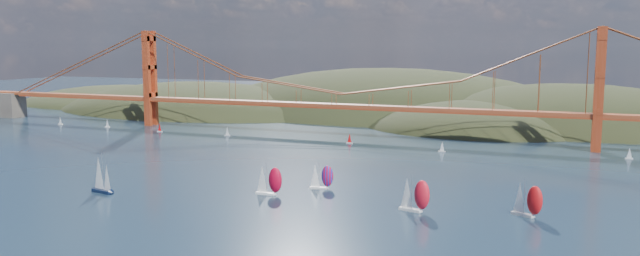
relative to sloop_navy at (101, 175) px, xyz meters
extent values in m
plane|color=black|center=(29.54, -34.59, -5.73)|extent=(1200.00, 1200.00, 0.00)
ellipsoid|color=black|center=(-110.46, 225.41, -16.93)|extent=(240.00, 140.00, 64.00)
ellipsoid|color=black|center=(19.54, 265.41, -22.53)|extent=(300.00, 180.00, 96.00)
ellipsoid|color=black|center=(139.54, 235.41, -19.03)|extent=(220.00, 140.00, 76.00)
ellipsoid|color=black|center=(89.54, 205.41, -14.13)|extent=(140.00, 110.00, 48.00)
ellipsoid|color=black|center=(-200.46, 255.41, -13.43)|extent=(200.00, 140.00, 44.00)
cube|color=#943E1F|center=(29.54, 145.41, 10.27)|extent=(440.00, 7.00, 1.60)
cube|color=maroon|center=(29.54, 145.41, 9.07)|extent=(440.00, 7.00, 0.80)
cube|color=maroon|center=(-90.46, 145.41, 21.77)|extent=(4.00, 8.50, 55.00)
cube|color=maroon|center=(149.54, 145.41, 21.77)|extent=(4.00, 8.50, 55.00)
cube|color=#4C443D|center=(-208.46, 145.41, 2.27)|extent=(28.00, 12.00, 16.00)
cube|color=black|center=(0.32, -0.07, -5.23)|extent=(8.60, 4.02, 1.00)
cylinder|color=#99999E|center=(0.72, -0.16, 1.26)|extent=(0.12, 0.12, 11.98)
cone|color=white|center=(-1.14, 0.25, 0.66)|extent=(5.52, 5.52, 10.55)
cone|color=white|center=(2.75, -0.59, -0.54)|extent=(3.94, 3.94, 8.39)
cube|color=white|center=(50.17, 17.02, -5.35)|extent=(6.33, 1.81, 0.76)
cylinder|color=#99999E|center=(50.48, 17.02, -0.24)|extent=(0.09, 0.09, 9.47)
cone|color=white|center=(49.03, 17.03, -0.71)|extent=(3.56, 3.56, 8.34)
ellipsoid|color=#B50624|center=(53.64, 17.00, -0.71)|extent=(4.44, 2.81, 7.96)
cube|color=white|center=(97.34, 15.23, -5.33)|extent=(6.84, 3.46, 0.79)
cylinder|color=#99999E|center=(97.66, 15.15, 0.00)|extent=(0.10, 0.10, 9.88)
cone|color=white|center=(96.19, 15.53, -0.49)|extent=(4.51, 4.51, 8.70)
ellipsoid|color=red|center=(100.85, 14.31, -0.49)|extent=(5.20, 3.97, 8.30)
cube|color=silver|center=(127.50, 21.93, -5.35)|extent=(6.49, 4.50, 0.76)
cylinder|color=#99999E|center=(127.78, 21.78, -0.18)|extent=(0.10, 0.10, 9.56)
cone|color=white|center=(126.48, 22.45, -0.66)|extent=(4.80, 4.80, 8.41)
ellipsoid|color=red|center=(130.62, 20.33, -0.66)|extent=(5.25, 4.53, 8.03)
cube|color=silver|center=(62.59, 30.70, -5.40)|extent=(5.75, 2.85, 0.66)
cylinder|color=#99999E|center=(62.86, 30.76, -0.91)|extent=(0.08, 0.08, 8.31)
cone|color=white|center=(61.62, 30.46, -1.33)|extent=(3.76, 3.76, 7.31)
ellipsoid|color=#C60806|center=(65.54, 31.44, -1.33)|extent=(4.35, 3.31, 6.98)
cube|color=silver|center=(-142.37, 127.10, -5.48)|extent=(3.00, 1.00, 0.50)
cone|color=white|center=(-142.37, 127.10, -3.13)|extent=(2.00, 2.00, 4.20)
cube|color=silver|center=(-107.83, 127.58, -5.48)|extent=(3.00, 1.00, 0.50)
cone|color=white|center=(-107.83, 127.58, -3.13)|extent=(2.00, 2.00, 4.20)
cube|color=silver|center=(-68.60, 123.43, -5.48)|extent=(3.00, 1.00, 0.50)
cone|color=red|center=(-68.60, 123.43, -3.13)|extent=(2.00, 2.00, 4.20)
cube|color=silver|center=(-26.90, 124.43, -5.48)|extent=(3.00, 1.00, 0.50)
cone|color=white|center=(-26.90, 124.43, -3.13)|extent=(2.00, 2.00, 4.20)
cube|color=silver|center=(161.89, 128.87, -5.48)|extent=(3.00, 1.00, 0.50)
cone|color=white|center=(161.89, 128.87, -3.13)|extent=(2.00, 2.00, 4.20)
cube|color=silver|center=(86.48, 117.20, -5.48)|extent=(3.00, 1.00, 0.50)
cone|color=white|center=(86.48, 117.20, -3.13)|extent=(2.00, 2.00, 4.20)
cube|color=silver|center=(40.47, 124.67, -5.48)|extent=(3.00, 1.00, 0.50)
cone|color=red|center=(40.47, 124.67, -3.13)|extent=(2.00, 2.00, 4.20)
camera|label=1|loc=(138.51, -155.04, 41.40)|focal=35.00mm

